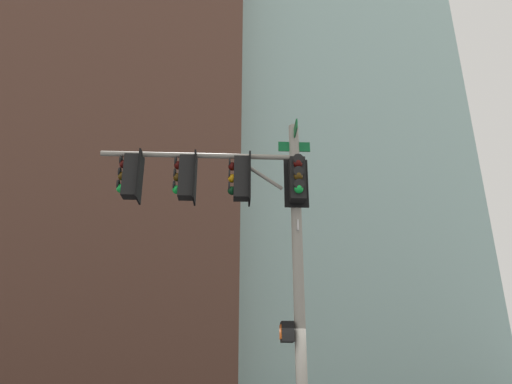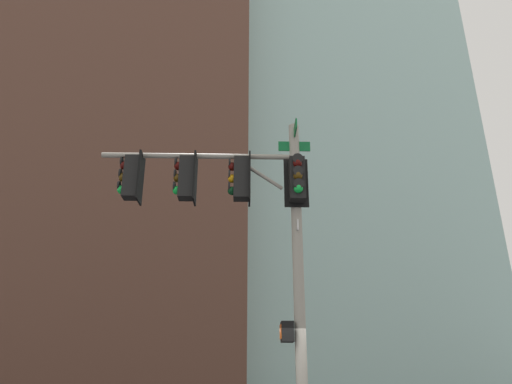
{
  "view_description": "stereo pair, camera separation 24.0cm",
  "coord_description": "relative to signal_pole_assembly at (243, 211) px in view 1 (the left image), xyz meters",
  "views": [
    {
      "loc": [
        -4.09,
        -8.73,
        1.46
      ],
      "look_at": [
        -0.53,
        0.74,
        5.49
      ],
      "focal_mm": 33.91,
      "sensor_mm": 36.0,
      "label": 1
    },
    {
      "loc": [
        -3.87,
        -8.81,
        1.46
      ],
      "look_at": [
        -0.53,
        0.74,
        5.49
      ],
      "focal_mm": 33.91,
      "sensor_mm": 36.0,
      "label": 2
    }
  ],
  "objects": [
    {
      "name": "building_glass_tower",
      "position": [
        20.17,
        37.24,
        38.38
      ],
      "size": [
        29.73,
        23.74,
        86.75
      ],
      "primitive_type": "cube",
      "color": "#9EC6C1",
      "rests_on": "ground_plane"
    },
    {
      "name": "building_brick_farside",
      "position": [
        10.32,
        64.89,
        14.45
      ],
      "size": [
        20.3,
        17.9,
        38.91
      ],
      "primitive_type": "cube",
      "color": "brown",
      "rests_on": "ground_plane"
    },
    {
      "name": "building_brick_midblock",
      "position": [
        11.38,
        48.62,
        12.71
      ],
      "size": [
        22.79,
        18.94,
        35.42
      ],
      "primitive_type": "cube",
      "color": "#4C3328",
      "rests_on": "ground_plane"
    },
    {
      "name": "signal_pole_assembly",
      "position": [
        0.0,
        0.0,
        0.0
      ],
      "size": [
        4.62,
        2.03,
        7.2
      ],
      "rotation": [
        0.0,
        0.0,
        2.83
      ],
      "color": "#9E998C",
      "rests_on": "ground_plane"
    },
    {
      "name": "building_brick_nearside",
      "position": [
        -4.86,
        32.24,
        22.42
      ],
      "size": [
        24.64,
        19.92,
        54.85
      ],
      "primitive_type": "cube",
      "color": "brown",
      "rests_on": "ground_plane"
    }
  ]
}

